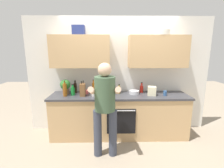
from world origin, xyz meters
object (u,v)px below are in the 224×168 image
(bottle_oil, at_px, (119,90))
(cup_tea, at_px, (165,93))
(bottle_hotsauce, at_px, (142,88))
(bottle_water, at_px, (108,89))
(knife_block, at_px, (83,90))
(potted_herb, at_px, (65,86))
(bottle_soy, at_px, (75,88))
(bottle_soda, at_px, (73,91))
(cup_ceramic, at_px, (87,92))
(bottle_juice, at_px, (93,88))
(bottle_syrup, at_px, (65,90))
(grocery_bag_rice, at_px, (152,91))
(mixing_bowl, at_px, (134,92))
(bottle_wine, at_px, (105,89))
(person_standing, at_px, (105,103))
(cup_coffee, at_px, (94,94))

(bottle_oil, distance_m, cup_tea, 0.94)
(bottle_hotsauce, bearing_deg, bottle_water, -163.94)
(knife_block, xyz_separation_m, potted_herb, (-0.38, 0.15, 0.05))
(bottle_soy, height_order, bottle_hotsauce, bottle_soy)
(bottle_soda, xyz_separation_m, cup_ceramic, (0.27, 0.10, -0.05))
(bottle_soda, height_order, bottle_water, bottle_water)
(bottle_juice, relative_size, potted_herb, 0.94)
(bottle_hotsauce, bearing_deg, knife_block, -168.21)
(bottle_syrup, bearing_deg, bottle_soda, 28.65)
(bottle_soda, xyz_separation_m, grocery_bag_rice, (1.61, -0.04, -0.00))
(bottle_oil, height_order, mixing_bowl, bottle_oil)
(bottle_wine, xyz_separation_m, knife_block, (-0.44, -0.17, 0.03))
(person_standing, height_order, potted_herb, person_standing)
(bottle_juice, height_order, bottle_soy, bottle_juice)
(grocery_bag_rice, bearing_deg, bottle_soy, 173.05)
(bottle_oil, bearing_deg, cup_ceramic, -178.58)
(bottle_syrup, xyz_separation_m, bottle_oil, (1.09, 0.19, -0.05))
(cup_coffee, bearing_deg, bottle_oil, 18.31)
(bottle_soy, relative_size, knife_block, 0.89)
(bottle_syrup, height_order, cup_tea, bottle_syrup)
(bottle_water, xyz_separation_m, knife_block, (-0.51, -0.05, 0.00))
(bottle_soda, distance_m, cup_tea, 1.88)
(cup_ceramic, xyz_separation_m, potted_herb, (-0.44, -0.01, 0.14))
(bottle_water, bearing_deg, bottle_soy, 166.12)
(bottle_juice, height_order, bottle_wine, bottle_juice)
(bottle_oil, height_order, cup_coffee, bottle_oil)
(cup_ceramic, bearing_deg, bottle_juice, 29.04)
(bottle_juice, xyz_separation_m, bottle_soy, (-0.38, -0.01, -0.00))
(potted_herb, bearing_deg, bottle_syrup, -79.10)
(knife_block, bearing_deg, potted_herb, 158.69)
(person_standing, xyz_separation_m, potted_herb, (-0.84, 0.77, 0.13))
(bottle_water, distance_m, knife_block, 0.51)
(cup_coffee, relative_size, grocery_bag_rice, 0.46)
(person_standing, bearing_deg, cup_coffee, 111.50)
(bottle_syrup, distance_m, bottle_hotsauce, 1.61)
(bottle_wine, relative_size, bottle_oil, 1.28)
(bottle_wine, xyz_separation_m, bottle_oil, (0.31, 0.01, -0.02))
(potted_herb, relative_size, grocery_bag_rice, 1.70)
(cup_tea, height_order, knife_block, knife_block)
(bottle_soda, bearing_deg, bottle_soy, 82.66)
(bottle_water, height_order, potted_herb, potted_herb)
(cup_ceramic, xyz_separation_m, knife_block, (-0.06, -0.16, 0.09))
(grocery_bag_rice, bearing_deg, bottle_soda, 178.73)
(mixing_bowl, bearing_deg, cup_tea, -11.82)
(person_standing, bearing_deg, bottle_wine, 91.60)
(bottle_syrup, xyz_separation_m, potted_herb, (-0.03, 0.16, 0.05))
(bottle_juice, height_order, bottle_oil, bottle_juice)
(potted_herb, distance_m, grocery_bag_rice, 1.78)
(bottle_soda, distance_m, bottle_oil, 0.96)
(cup_coffee, relative_size, potted_herb, 0.27)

